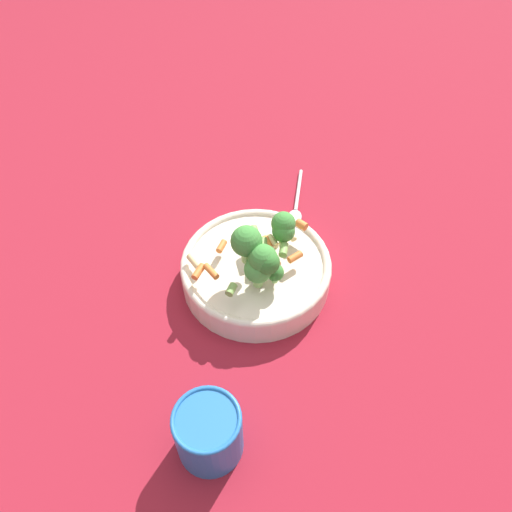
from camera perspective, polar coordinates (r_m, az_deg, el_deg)
The scene contains 5 objects.
ground_plane at distance 0.84m, azimuth -0.00°, elevation -2.75°, with size 3.00×3.00×0.00m, color maroon.
bowl at distance 0.82m, azimuth -0.00°, elevation -1.58°, with size 0.24×0.24×0.05m.
pasta_salad at distance 0.75m, azimuth 0.86°, elevation 0.67°, with size 0.13×0.21×0.09m.
cup at distance 0.66m, azimuth -5.44°, elevation -19.39°, with size 0.09×0.09×0.09m.
spoon at distance 0.95m, azimuth 4.61°, elevation 5.68°, with size 0.12×0.11×0.01m.
Camera 1 is at (-0.43, 0.28, 0.66)m, focal length 35.00 mm.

